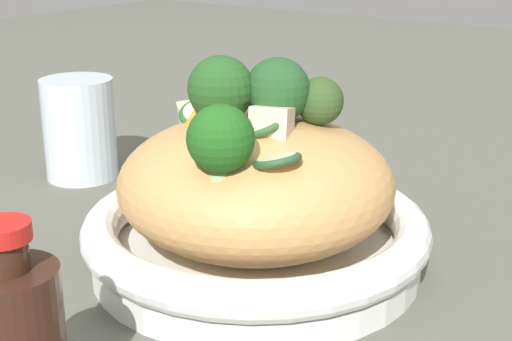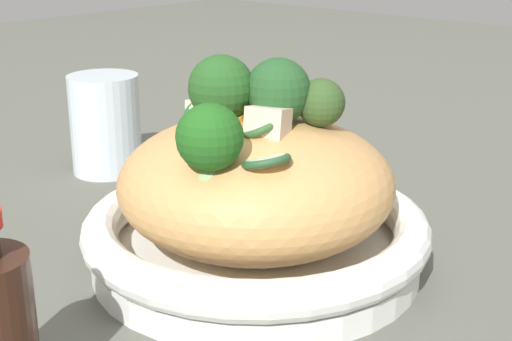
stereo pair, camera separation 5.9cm
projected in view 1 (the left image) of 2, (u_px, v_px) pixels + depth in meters
name	position (u px, v px, depth m)	size (l,w,h in m)	color
ground_plane	(256.00, 266.00, 0.62)	(3.00, 3.00, 0.00)	#57594E
serving_bowl	(256.00, 237.00, 0.61)	(0.28, 0.28, 0.05)	white
noodle_heap	(256.00, 183.00, 0.59)	(0.22, 0.22, 0.10)	tan
broccoli_florets	(249.00, 103.00, 0.56)	(0.17, 0.14, 0.07)	#9FB66E
carrot_coins	(217.00, 129.00, 0.56)	(0.07, 0.09, 0.03)	orange
zucchini_slices	(240.00, 131.00, 0.57)	(0.10, 0.16, 0.03)	beige
chicken_chunks	(237.00, 120.00, 0.58)	(0.06, 0.14, 0.04)	beige
drinking_glass	(80.00, 129.00, 0.81)	(0.08, 0.08, 0.11)	silver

